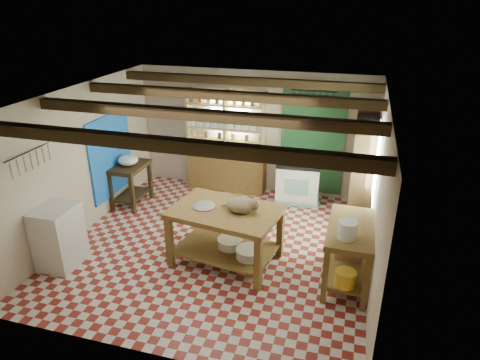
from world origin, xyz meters
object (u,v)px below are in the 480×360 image
(prep_table, at_px, (131,185))
(stove, at_px, (298,182))
(work_table, at_px, (226,235))
(cat, at_px, (241,205))
(white_cabinet, at_px, (59,237))
(right_counter, at_px, (348,254))

(prep_table, bearing_deg, stove, 18.89)
(work_table, distance_m, cat, 0.62)
(white_cabinet, height_order, cat, cat)
(prep_table, xyz_separation_m, cat, (2.73, -1.40, 0.60))
(right_counter, bearing_deg, prep_table, 162.66)
(prep_table, height_order, white_cabinet, white_cabinet)
(prep_table, height_order, right_counter, right_counter)
(stove, bearing_deg, work_table, -110.54)
(stove, xyz_separation_m, right_counter, (1.14, -2.53, 0.04))
(prep_table, relative_size, white_cabinet, 0.87)
(work_table, relative_size, stove, 1.88)
(cat, bearing_deg, prep_table, 151.25)
(white_cabinet, bearing_deg, work_table, 17.66)
(white_cabinet, bearing_deg, prep_table, 89.27)
(white_cabinet, xyz_separation_m, cat, (2.75, 0.82, 0.54))
(work_table, height_order, white_cabinet, white_cabinet)
(cat, bearing_deg, white_cabinet, -164.97)
(prep_table, relative_size, right_counter, 0.66)
(work_table, distance_m, prep_table, 2.85)
(prep_table, distance_m, right_counter, 4.61)
(stove, distance_m, right_counter, 2.78)
(work_table, distance_m, stove, 2.63)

